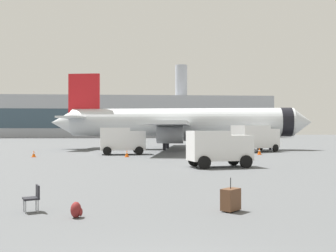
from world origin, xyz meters
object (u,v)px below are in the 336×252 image
object	(u,v)px
safety_cone_far	(34,154)
gate_chair	(33,197)
rolling_suitcase	(231,199)
service_truck	(122,140)
airplane_at_gate	(179,123)
cargo_van	(219,147)
safety_cone_near	(127,153)
traveller_backpack	(76,210)
fuel_truck	(255,137)
safety_cone_mid	(250,155)
safety_cone_outer	(259,151)

from	to	relation	value
safety_cone_far	gate_chair	size ratio (longest dim) A/B	0.76
rolling_suitcase	gate_chair	xyz separation A→B (m)	(-6.40, 0.35, 0.11)
service_truck	rolling_suitcase	distance (m)	30.01
airplane_at_gate	cargo_van	xyz separation A→B (m)	(0.37, -25.24, -2.21)
safety_cone_near	traveller_backpack	bearing A→B (deg)	-91.21
airplane_at_gate	fuel_truck	bearing A→B (deg)	-36.91
fuel_truck	safety_cone_near	xyz separation A→B (m)	(-15.18, -7.89, -1.42)
service_truck	cargo_van	bearing A→B (deg)	-62.99
gate_chair	service_truck	bearing A→B (deg)	87.27
airplane_at_gate	safety_cone_near	xyz separation A→B (m)	(-6.53, -14.39, -3.30)
airplane_at_gate	cargo_van	world-z (taller)	airplane_at_gate
service_truck	safety_cone_far	size ratio (longest dim) A/B	7.70
service_truck	safety_cone_near	size ratio (longest dim) A/B	6.95
fuel_truck	gate_chair	size ratio (longest dim) A/B	7.44
fuel_truck	safety_cone_far	bearing A→B (deg)	-163.03
service_truck	gate_chair	size ratio (longest dim) A/B	5.83
rolling_suitcase	service_truck	bearing A→B (deg)	99.61
safety_cone_mid	traveller_backpack	bearing A→B (deg)	-117.53
safety_cone_far	gate_chair	bearing A→B (deg)	-74.76
safety_cone_outer	gate_chair	xyz separation A→B (m)	(-16.10, -27.72, 0.11)
safety_cone_mid	rolling_suitcase	world-z (taller)	rolling_suitcase
airplane_at_gate	safety_cone_mid	xyz separation A→B (m)	(4.76, -17.77, -3.25)
safety_cone_mid	safety_cone_far	distance (m)	20.73
safety_cone_near	rolling_suitcase	bearing A→B (deg)	-80.40
safety_cone_mid	safety_cone_far	bearing A→B (deg)	169.23
fuel_truck	safety_cone_far	distance (m)	25.40
service_truck	fuel_truck	world-z (taller)	fuel_truck
safety_cone_outer	gate_chair	bearing A→B (deg)	-120.16
safety_cone_far	traveller_backpack	distance (m)	27.93
service_truck	traveller_backpack	xyz separation A→B (m)	(0.14, -30.14, -1.37)
service_truck	gate_chair	distance (m)	29.27
airplane_at_gate	traveller_backpack	xyz separation A→B (m)	(-7.08, -40.50, -3.42)
safety_cone_mid	cargo_van	bearing A→B (deg)	-120.47
safety_cone_outer	gate_chair	world-z (taller)	gate_chair
airplane_at_gate	service_truck	size ratio (longest dim) A/B	7.13
fuel_truck	traveller_backpack	size ratio (longest dim) A/B	13.33
gate_chair	fuel_truck	bearing A→B (deg)	62.43
safety_cone_near	safety_cone_far	size ratio (longest dim) A/B	1.11
cargo_van	safety_cone_far	world-z (taller)	cargo_van
airplane_at_gate	gate_chair	distance (m)	40.61
fuel_truck	safety_cone_outer	distance (m)	5.65
safety_cone_near	traveller_backpack	size ratio (longest dim) A/B	1.50
fuel_truck	traveller_backpack	bearing A→B (deg)	-114.84
fuel_truck	safety_cone_outer	bearing A→B (deg)	-102.23
service_truck	gate_chair	bearing A→B (deg)	-92.73
safety_cone_mid	airplane_at_gate	bearing A→B (deg)	105.01
safety_cone_far	service_truck	bearing A→B (deg)	22.93
airplane_at_gate	safety_cone_outer	xyz separation A→B (m)	(7.49, -11.85, -3.27)
service_truck	cargo_van	world-z (taller)	service_truck
rolling_suitcase	cargo_van	bearing A→B (deg)	80.01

